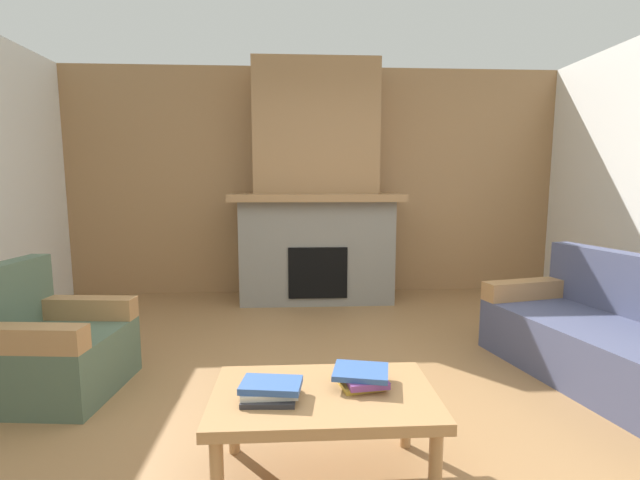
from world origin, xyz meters
name	(u,v)px	position (x,y,z in m)	size (l,w,h in m)	color
ground	(337,413)	(0.00, 0.00, 0.00)	(9.00, 9.00, 0.00)	olive
wall_back_wood_panel	(315,183)	(0.00, 3.00, 1.35)	(6.00, 0.12, 2.70)	#997047
fireplace	(316,199)	(0.00, 2.62, 1.16)	(1.90, 0.82, 2.70)	gray
couch	(625,345)	(1.95, 0.25, 0.29)	(1.21, 1.94, 0.85)	#474C6B
armchair	(49,349)	(-1.84, 0.37, 0.29)	(0.83, 0.83, 0.85)	#4C604C
coffee_table	(324,403)	(-0.12, -0.59, 0.38)	(1.00, 0.60, 0.43)	#A87A4C
book_stack_near_edge	(270,390)	(-0.35, -0.63, 0.47)	(0.28, 0.23, 0.07)	#2D2D33
book_stack_center	(362,376)	(0.06, -0.53, 0.47)	(0.29, 0.27, 0.08)	gold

